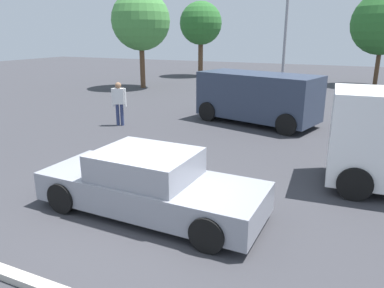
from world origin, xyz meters
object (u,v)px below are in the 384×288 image
(suv_dark, at_px, (258,96))
(light_post_near, at_px, (286,23))
(pedestrian, at_px, (119,100))
(sedan_foreground, at_px, (150,185))

(suv_dark, xyz_separation_m, light_post_near, (0.04, 4.56, 2.91))
(pedestrian, xyz_separation_m, light_post_near, (4.89, 7.19, 2.98))
(suv_dark, relative_size, pedestrian, 2.98)
(sedan_foreground, xyz_separation_m, suv_dark, (-0.04, 8.48, 0.51))
(light_post_near, bearing_deg, suv_dark, -90.56)
(suv_dark, distance_m, pedestrian, 5.52)
(suv_dark, bearing_deg, light_post_near, 104.69)
(pedestrian, bearing_deg, suv_dark, 92.89)
(light_post_near, bearing_deg, sedan_foreground, -90.03)
(sedan_foreground, height_order, suv_dark, suv_dark)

